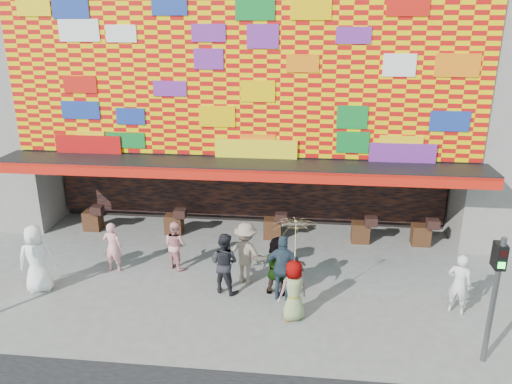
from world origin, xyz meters
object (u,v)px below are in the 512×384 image
Objects in this scene: signal_right at (496,287)px; ped_i at (176,245)px; ped_a at (37,259)px; ped_b at (113,247)px; ped_g at (294,291)px; parasol at (295,239)px; ped_d at (246,253)px; ped_c at (224,263)px; ped_e at (283,268)px; ped_f at (277,266)px; ped_h at (459,284)px.

signal_right reaches higher than ped_i.
ped_b is (1.62, 1.35, -0.20)m from ped_a.
ped_g is 1.41m from parasol.
parasol is at bearing 124.19° from ped_g.
ped_b is 0.85× the size of ped_d.
ped_d is (0.53, 0.58, 0.04)m from ped_c.
ped_g is (0.31, -0.93, -0.12)m from ped_e.
ped_h is (4.69, -0.47, -0.01)m from ped_f.
ped_c is 0.79m from ped_d.
ped_e is at bearing -168.54° from ped_c.
ped_e reaches higher than ped_h.
ped_b is 4.06m from ped_d.
signal_right reaches higher than ped_a.
ped_a is 1.25× the size of ped_b.
parasol is at bearing 160.72° from ped_b.
parasol reaches higher than ped_c.
ped_b is at bearing -159.50° from ped_a.
ped_i is at bearing -20.16° from ped_e.
ped_d is at bearing 177.18° from ped_b.
ped_e reaches higher than ped_i.
ped_d is at bearing -79.90° from ped_g.
signal_right is 10.33m from ped_b.
signal_right is 8.78m from ped_i.
ped_g is at bearing 168.79° from ped_c.
signal_right is 1.72× the size of ped_c.
ped_b is 5.27m from ped_e.
ped_f is at bearing 153.15° from signal_right.
parasol reaches higher than ped_b.
signal_right is at bearing 158.62° from ped_e.
signal_right is 6.74m from ped_c.
ped_d is 1.06m from ped_f.
ped_g is at bearing 160.72° from ped_b.
ped_b is 0.89× the size of ped_c.
ped_a is 5.78m from ped_d.
ped_c is at bearing 176.65° from ped_i.
ped_b is 5.03m from ped_f.
ped_c is (3.52, -0.83, 0.09)m from ped_b.
ped_b is at bearing 16.11° from ped_h.
parasol is at bearing 33.70° from ped_h.
ped_b is at bearing 6.28° from ped_c.
signal_right is 1.98× the size of ped_i.
ped_g is at bearing 33.70° from ped_h.
ped_f is at bearing 112.16° from parasol.
ped_b reaches higher than ped_i.
ped_e is (1.11, -0.81, 0.01)m from ped_d.
signal_right is at bearing 135.24° from ped_g.
ped_a is at bearing 25.28° from ped_c.
ped_b is at bearing 13.21° from ped_d.
ped_e is 1.15× the size of ped_g.
ped_e reaches higher than ped_b.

